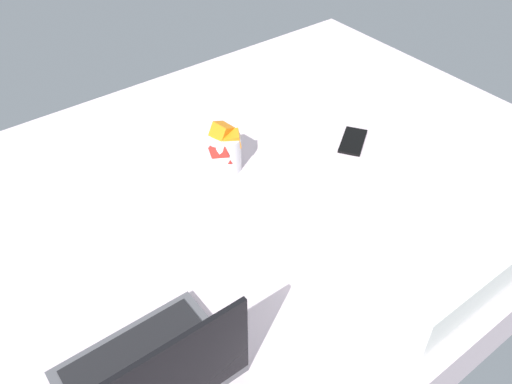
{
  "coord_description": "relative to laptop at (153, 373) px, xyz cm",
  "views": [
    {
      "loc": [
        75.51,
        91.93,
        115.05
      ],
      "look_at": [
        12.48,
        8.99,
        24.0
      ],
      "focal_mm": 37.11,
      "sensor_mm": 36.0,
      "label": 1
    }
  ],
  "objects": [
    {
      "name": "cell_phone",
      "position": [
        -89.2,
        -34.67,
        -4.01
      ],
      "size": [
        15.4,
        13.51,
        0.8
      ],
      "primitive_type": "cube",
      "rotation": [
        0.0,
        0.0,
        5.31
      ],
      "color": "black",
      "rests_on": "bed_mattress"
    },
    {
      "name": "laptop",
      "position": [
        0.0,
        0.0,
        0.0
      ],
      "size": [
        33.03,
        23.04,
        23.0
      ],
      "rotation": [
        0.0,
        0.0,
        -0.0
      ],
      "color": "#4C4C51",
      "rests_on": "bed_mattress"
    },
    {
      "name": "pillow",
      "position": [
        -70.99,
        10.4,
        2.09
      ],
      "size": [
        52.0,
        36.0,
        13.0
      ],
      "primitive_type": "cube",
      "color": "white",
      "rests_on": "bed_mattress"
    },
    {
      "name": "snack_cup",
      "position": [
        -50.42,
        -48.06,
        1.89
      ],
      "size": [
        10.62,
        9.58,
        15.04
      ],
      "color": "silver",
      "rests_on": "bed_mattress"
    },
    {
      "name": "bed_mattress",
      "position": [
        -59.02,
        -37.6,
        -13.41
      ],
      "size": [
        180.0,
        140.0,
        18.0
      ],
      "primitive_type": "cube",
      "color": "silver",
      "rests_on": "ground"
    }
  ]
}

